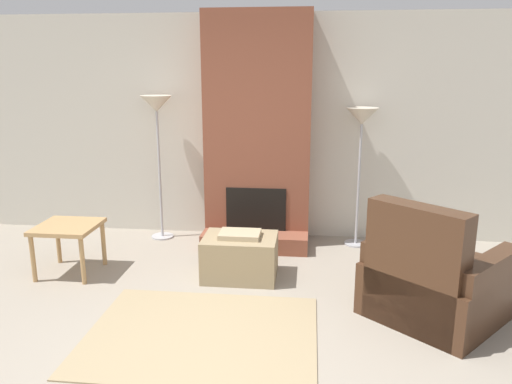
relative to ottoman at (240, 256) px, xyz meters
The scene contains 9 objects.
ground_plane 1.62m from the ottoman, 88.02° to the right, with size 24.00×24.00×0.00m, color gray.
wall_back 1.74m from the ottoman, 87.67° to the left, with size 7.66×0.06×2.60m, color beige.
fireplace 1.50m from the ottoman, 87.11° to the left, with size 1.19×0.74×2.60m.
ottoman is the anchor object (origin of this frame).
armchair 1.79m from the ottoman, 20.50° to the right, with size 1.36×1.36×1.01m.
side_table 1.71m from the ottoman, behind, with size 0.57×0.57×0.50m.
floor_lamp_left 1.99m from the ottoman, 135.74° to the left, with size 0.36×0.36×1.69m.
floor_lamp_right 1.99m from the ottoman, 41.80° to the left, with size 0.36×0.36×1.57m.
area_rug 1.14m from the ottoman, 97.25° to the right, with size 1.76×1.38×0.01m, color #9E8966.
Camera 1 is at (0.60, -2.89, 1.99)m, focal length 35.00 mm.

